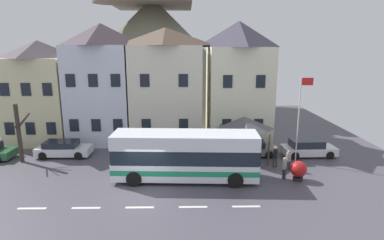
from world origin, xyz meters
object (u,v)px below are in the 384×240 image
object	(u,v)px
bus_shelter	(244,123)
parked_car_01	(64,149)
hilltop_castle	(153,48)
pedestrian_01	(275,155)
harbour_buoy	(298,170)
pedestrian_00	(288,159)
transit_bus	(185,156)
townhouse_00	(42,92)
townhouse_01	(104,83)
parked_car_03	(308,148)
townhouse_02	(166,86)
public_bench	(225,145)
flagpole	(300,113)
townhouse_03	(238,81)
parked_car_00	(251,148)
bare_tree_00	(19,133)
pedestrian_02	(284,166)

from	to	relation	value
bus_shelter	parked_car_01	xyz separation A→B (m)	(-14.70, 0.67, -2.25)
hilltop_castle	pedestrian_01	size ratio (longest dim) A/B	20.22
harbour_buoy	pedestrian_01	bearing A→B (deg)	109.94
pedestrian_00	transit_bus	bearing A→B (deg)	-168.85
townhouse_00	townhouse_01	xyz separation A→B (m)	(5.71, 0.45, 0.77)
townhouse_01	parked_car_03	size ratio (longest dim) A/B	2.52
townhouse_02	public_bench	world-z (taller)	townhouse_02
townhouse_00	flagpole	xyz separation A→B (m)	(22.26, -6.42, -0.84)
townhouse_01	parked_car_03	bearing A→B (deg)	-17.34
townhouse_00	pedestrian_01	distance (m)	21.93
townhouse_02	hilltop_castle	world-z (taller)	hilltop_castle
hilltop_castle	transit_bus	world-z (taller)	hilltop_castle
townhouse_02	townhouse_03	bearing A→B (deg)	6.19
transit_bus	parked_car_00	xyz separation A→B (m)	(5.45, 4.87, -1.02)
parked_car_01	pedestrian_01	distance (m)	16.98
townhouse_03	transit_bus	distance (m)	12.15
townhouse_00	bare_tree_00	xyz separation A→B (m)	(0.70, -6.14, -2.33)
flagpole	pedestrian_01	bearing A→B (deg)	-150.06
parked_car_00	harbour_buoy	world-z (taller)	harbour_buoy
transit_bus	public_bench	xyz separation A→B (m)	(3.43, 6.13, -1.17)
bus_shelter	parked_car_01	distance (m)	14.89
bus_shelter	public_bench	size ratio (longest dim) A/B	2.22
parked_car_01	transit_bus	bearing A→B (deg)	-25.67
pedestrian_02	public_bench	size ratio (longest dim) A/B	0.96
townhouse_00	pedestrian_01	world-z (taller)	townhouse_00
parked_car_00	flagpole	xyz separation A→B (m)	(3.29, -1.55, 3.25)
townhouse_00	harbour_buoy	world-z (taller)	townhouse_00
pedestrian_00	harbour_buoy	size ratio (longest dim) A/B	1.13
bus_shelter	townhouse_03	bearing A→B (deg)	86.47
harbour_buoy	hilltop_castle	bearing A→B (deg)	113.36
public_bench	pedestrian_00	bearing A→B (deg)	-49.00
townhouse_00	public_bench	bearing A→B (deg)	-12.01
townhouse_03	pedestrian_00	xyz separation A→B (m)	(2.45, -8.86, -4.75)
bare_tree_00	harbour_buoy	bearing A→B (deg)	-10.83
transit_bus	townhouse_01	bearing A→B (deg)	130.19
pedestrian_01	flagpole	distance (m)	3.75
townhouse_01	parked_car_01	world-z (taller)	townhouse_01
parked_car_01	public_bench	size ratio (longest dim) A/B	2.67
parked_car_03	transit_bus	bearing A→B (deg)	-157.00
townhouse_02	pedestrian_02	xyz separation A→B (m)	(8.51, -9.66, -4.36)
townhouse_02	bare_tree_00	world-z (taller)	townhouse_02
hilltop_castle	bus_shelter	size ratio (longest dim) A/B	9.13
parked_car_01	pedestrian_02	size ratio (longest dim) A/B	2.77
townhouse_01	pedestrian_01	distance (m)	17.20
transit_bus	hilltop_castle	bearing A→B (deg)	102.41
flagpole	harbour_buoy	world-z (taller)	flagpole
transit_bus	bus_shelter	bearing A→B (deg)	44.94
parked_car_03	pedestrian_01	world-z (taller)	pedestrian_01
parked_car_01	townhouse_00	bearing A→B (deg)	125.94
townhouse_01	townhouse_02	bearing A→B (deg)	-5.67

